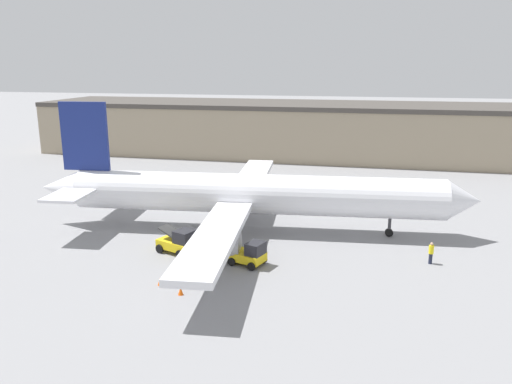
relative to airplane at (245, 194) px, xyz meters
name	(u,v)px	position (x,y,z in m)	size (l,w,h in m)	color
ground_plane	(256,231)	(0.99, 0.09, -3.47)	(400.00, 400.00, 0.00)	gray
terminal_building	(306,129)	(0.43, 40.32, 0.89)	(88.74, 17.27, 8.71)	gray
airplane	(245,194)	(0.00, 0.00, 0.00)	(40.24, 36.66, 11.63)	white
ground_crew_worker	(431,252)	(15.81, -4.57, -2.55)	(0.38, 0.38, 1.73)	#1E2338
baggage_tug	(250,254)	(2.31, -7.84, -2.60)	(2.95, 2.62, 1.90)	yellow
belt_loader_truck	(180,241)	(-3.84, -6.68, -2.48)	(3.60, 3.01, 2.06)	yellow
safety_cone_near	(160,281)	(-2.97, -12.74, -3.20)	(0.36, 0.36, 0.55)	#EF590F
safety_cone_far	(181,291)	(-1.03, -13.85, -3.20)	(0.36, 0.36, 0.55)	#EF590F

